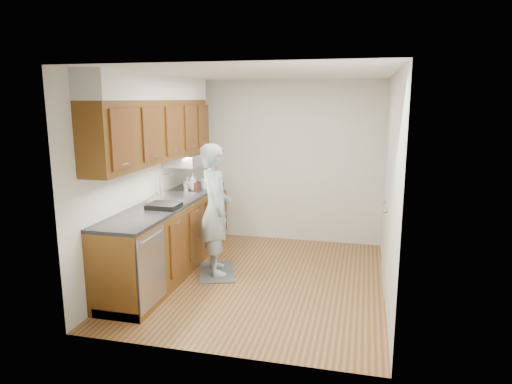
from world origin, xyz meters
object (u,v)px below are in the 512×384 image
person (215,201)px  soda_can (195,186)px  soap_bottle_b (205,181)px  soap_bottle_c (188,183)px  steel_can (186,188)px  soap_bottle_a (193,182)px  dish_rack (164,206)px

person → soda_can: person is taller
person → soap_bottle_b: (-0.42, 0.79, 0.09)m
soda_can → soap_bottle_b: bearing=56.3°
person → soap_bottle_c: (-0.65, 0.71, 0.08)m
soap_bottle_b → steel_can: (-0.16, -0.33, -0.05)m
soap_bottle_a → soap_bottle_b: size_ratio=1.15×
dish_rack → steel_can: bearing=95.3°
person → soda_can: bearing=10.8°
steel_can → dish_rack: 0.92m
soap_bottle_c → soda_can: size_ratio=1.62×
soap_bottle_a → steel_can: size_ratio=2.01×
soap_bottle_a → soap_bottle_c: soap_bottle_a is taller
dish_rack → soda_can: bearing=91.4°
soap_bottle_a → person: bearing=-49.8°
soap_bottle_b → steel_can: bearing=-115.6°
soap_bottle_c → dish_rack: 1.17m
steel_can → soap_bottle_a: bearing=82.4°
dish_rack → soap_bottle_c: bearing=97.7°
person → soap_bottle_a: bearing=12.2°
soap_bottle_b → dish_rack: bearing=-93.3°
soap_bottle_b → soda_can: (-0.10, -0.15, -0.05)m
soap_bottle_b → soda_can: soap_bottle_b is taller
soap_bottle_a → soap_bottle_c: bearing=150.0°
person → soap_bottle_c: bearing=14.4°
person → dish_rack: 0.67m
soap_bottle_b → soap_bottle_c: soap_bottle_b is taller
soap_bottle_b → soap_bottle_c: size_ratio=1.17×
person → steel_can: person is taller
soap_bottle_c → steel_can: soap_bottle_c is taller
soap_bottle_b → soap_bottle_c: (-0.23, -0.08, -0.02)m
dish_rack → person: bearing=42.8°
person → soap_bottle_c: person is taller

